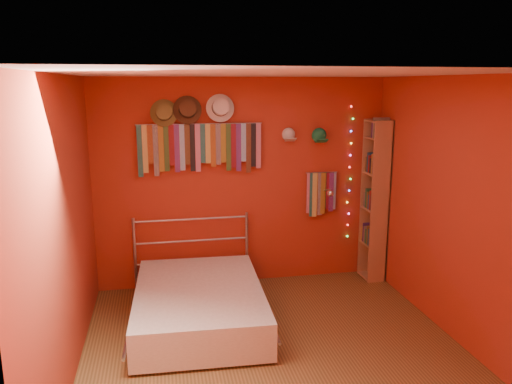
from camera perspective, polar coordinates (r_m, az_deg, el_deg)
ground at (r=4.83m, az=2.22°, el=-17.77°), size 3.50×3.50×0.00m
back_wall at (r=6.01m, az=-1.54°, el=1.05°), size 3.50×0.02×2.50m
right_wall at (r=5.04m, az=22.10°, el=-2.07°), size 0.02×3.50×2.50m
left_wall at (r=4.30m, az=-21.03°, el=-4.35°), size 0.02×3.50×2.50m
ceiling at (r=4.19m, az=2.51°, el=13.37°), size 3.50×3.50×0.02m
tie_rack at (r=5.81m, az=-6.43°, el=5.28°), size 1.45×0.03×0.60m
small_tie_rack at (r=6.22m, az=7.45°, el=-0.02°), size 0.40×0.03×0.56m
fedora_olive at (r=5.73m, az=-10.47°, el=8.94°), size 0.31×0.17×0.30m
fedora_brown at (r=5.73m, az=-7.83°, el=9.35°), size 0.32×0.18×0.32m
fedora_white at (r=5.77m, az=-4.08°, el=9.62°), size 0.32×0.18×0.32m
cap_white at (r=5.99m, az=3.74°, el=6.57°), size 0.17×0.21×0.17m
cap_green at (r=6.10m, az=7.22°, el=6.42°), size 0.18×0.23×0.18m
fairy_lights at (r=6.33m, az=10.66°, el=2.13°), size 0.06×0.02×1.67m
reading_lamp at (r=6.04m, az=8.37°, el=-0.07°), size 0.08×0.33×0.10m
bookshelf at (r=6.35m, az=13.74°, el=-0.85°), size 0.25×0.34×2.00m
bed at (r=5.27m, az=-6.51°, el=-12.60°), size 1.44×1.90×0.90m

